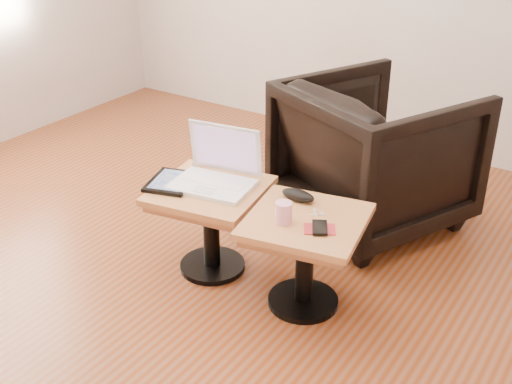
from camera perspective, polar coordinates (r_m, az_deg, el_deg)
The scene contains 10 objects.
side_table_left at distance 3.02m, azimuth -4.08°, elevation -1.48°, with size 0.56×0.56×0.44m.
side_table_right at distance 2.78m, azimuth 4.42°, elevation -4.31°, with size 0.57×0.57×0.44m.
laptop at distance 2.99m, azimuth -3.54°, elevation 1.68°, with size 0.41×0.34×0.26m.
tablet at distance 3.03m, azimuth -7.51°, elevation 0.92°, with size 0.26×0.30×0.02m.
charging_adapter at distance 3.20m, azimuth -5.27°, elevation 2.58°, with size 0.04×0.04×0.02m, color white.
glasses_case at distance 2.85m, azimuth 3.75°, elevation -0.29°, with size 0.16×0.07×0.05m, color black.
striped_cup at distance 2.66m, azimuth 2.47°, elevation -1.83°, with size 0.07×0.07×0.09m, color #F3468D.
earbuds_tangle at distance 2.75m, azimuth 5.52°, elevation -1.86°, with size 0.07×0.05×0.01m.
phone_on_sleeve at distance 2.64m, azimuth 5.69°, elevation -3.23°, with size 0.15×0.14×0.02m.
armchair at distance 3.49m, azimuth 10.60°, elevation 3.31°, with size 0.84×0.87×0.79m, color black.
Camera 1 is at (1.61, -1.80, 1.78)m, focal length 45.00 mm.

